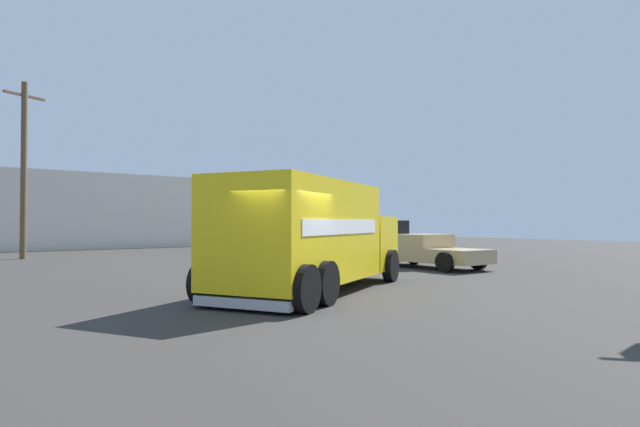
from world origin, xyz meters
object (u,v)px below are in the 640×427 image
object	(u,v)px
pickup_tan	(427,250)
vending_machine_red	(369,236)
palm_tree_far	(302,198)
delivery_truck	(312,236)
vending_machine_blue	(401,237)
utility_pole	(24,167)

from	to	relation	value
pickup_tan	vending_machine_red	size ratio (longest dim) A/B	2.83
palm_tree_far	delivery_truck	bearing A→B (deg)	-124.40
vending_machine_red	vending_machine_blue	world-z (taller)	same
delivery_truck	vending_machine_red	world-z (taller)	delivery_truck
pickup_tan	vending_machine_blue	size ratio (longest dim) A/B	2.83
pickup_tan	delivery_truck	bearing A→B (deg)	-159.18
pickup_tan	palm_tree_far	xyz separation A→B (m)	(1.62, 11.19, 2.65)
palm_tree_far	utility_pole	size ratio (longest dim) A/B	0.52
vending_machine_red	vending_machine_blue	size ratio (longest dim) A/B	1.00
delivery_truck	pickup_tan	world-z (taller)	delivery_truck
delivery_truck	utility_pole	world-z (taller)	utility_pole
palm_tree_far	pickup_tan	bearing A→B (deg)	-98.23
pickup_tan	vending_machine_red	distance (m)	10.09
utility_pole	pickup_tan	bearing A→B (deg)	-52.01
pickup_tan	vending_machine_blue	distance (m)	7.35
vending_machine_blue	utility_pole	bearing A→B (deg)	148.97
delivery_truck	vending_machine_red	bearing A→B (deg)	42.27
palm_tree_far	vending_machine_red	bearing A→B (deg)	-35.85
delivery_truck	vending_machine_blue	bearing A→B (deg)	35.08
pickup_tan	vending_machine_red	world-z (taller)	vending_machine_red
delivery_truck	vending_machine_blue	size ratio (longest dim) A/B	4.30
delivery_truck	palm_tree_far	bearing A→B (deg)	55.60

